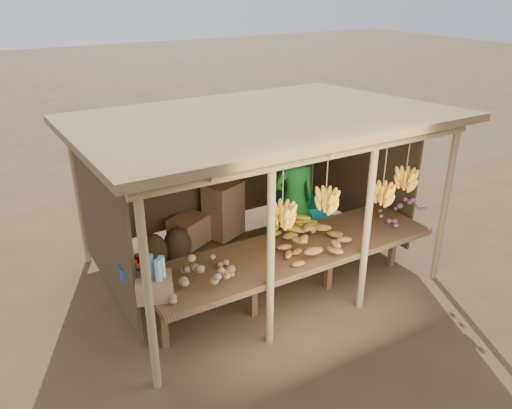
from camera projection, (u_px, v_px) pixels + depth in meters
ground at (256, 268)px, 7.45m from camera, size 60.00×60.00×0.00m
stall_structure at (262, 147)px, 6.64m from camera, size 4.70×3.50×2.43m
counter at (294, 253)px, 6.40m from camera, size 3.90×1.05×0.80m
potato_heap at (200, 271)px, 5.53m from camera, size 1.05×0.84×0.36m
sweet_potato_heap at (312, 236)px, 6.30m from camera, size 1.11×0.77×0.36m
onion_heap at (405, 206)px, 7.15m from camera, size 0.83×0.59×0.35m
banana_pile at (297, 222)px, 6.68m from camera, size 0.68×0.44×0.35m
tomato_basin at (139, 268)px, 5.76m from camera, size 0.45×0.45×0.24m
bottle_box at (154, 282)px, 5.32m from camera, size 0.47×0.41×0.49m
vendor at (294, 200)px, 7.50m from camera, size 0.74×0.56×1.83m
tarp_crate at (295, 221)px, 8.03m from camera, size 1.01×0.95×0.96m
carton_stack at (212, 216)px, 8.17m from camera, size 1.34×0.65×0.92m
burlap_sacks at (165, 246)px, 7.56m from camera, size 0.83×0.43×0.59m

